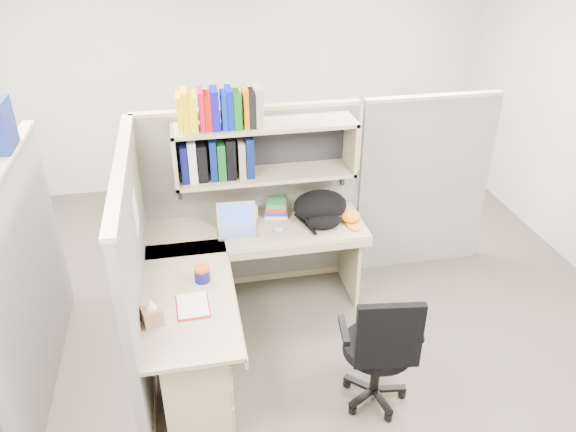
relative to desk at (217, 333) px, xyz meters
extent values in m
plane|color=#39352C|center=(0.41, 0.29, -0.44)|extent=(6.00, 6.00, 0.00)
plane|color=#AFAA9E|center=(0.41, 3.29, 0.91)|extent=(6.00, 0.00, 6.00)
cube|color=slate|center=(0.41, 1.19, 0.36)|extent=(1.80, 0.06, 1.60)
cube|color=tan|center=(0.41, 1.19, 1.18)|extent=(1.80, 0.08, 0.03)
cube|color=slate|center=(-0.49, 0.29, 0.36)|extent=(0.06, 1.80, 1.60)
cube|color=tan|center=(-0.49, 0.29, 1.18)|extent=(0.08, 1.80, 0.03)
cube|color=slate|center=(-1.19, 0.29, 0.36)|extent=(0.06, 1.80, 1.60)
cube|color=slate|center=(1.96, 1.19, 0.36)|extent=(1.20, 0.06, 1.60)
cube|color=navy|center=(-1.19, 0.64, 1.35)|extent=(0.07, 0.27, 0.32)
cube|color=white|center=(-0.46, 0.44, 0.76)|extent=(0.00, 0.21, 0.28)
cube|color=gray|center=(0.51, 0.99, 1.11)|extent=(1.40, 0.34, 0.03)
cube|color=gray|center=(0.51, 0.99, 0.70)|extent=(1.40, 0.34, 0.03)
cube|color=gray|center=(-0.18, 0.99, 0.90)|extent=(0.03, 0.34, 0.44)
cube|color=gray|center=(1.19, 0.99, 0.90)|extent=(0.03, 0.34, 0.44)
cube|color=black|center=(0.51, 1.15, 0.90)|extent=(1.38, 0.01, 0.41)
cube|color=yellow|center=(-0.11, 0.97, 1.25)|extent=(0.03, 0.20, 0.26)
cube|color=#FFB705|center=(-0.07, 0.97, 1.27)|extent=(0.05, 0.20, 0.29)
cube|color=yellow|center=(-0.02, 0.97, 1.25)|extent=(0.06, 0.20, 0.26)
cube|color=#BF072D|center=(0.05, 0.97, 1.27)|extent=(0.04, 0.20, 0.29)
cube|color=#B81107|center=(0.09, 0.97, 1.25)|extent=(0.05, 0.20, 0.26)
cube|color=#0E05A9|center=(0.14, 0.97, 1.27)|extent=(0.06, 0.20, 0.29)
cube|color=#0521A7|center=(0.21, 0.97, 1.25)|extent=(0.04, 0.20, 0.26)
cube|color=#05139F|center=(0.25, 0.97, 1.27)|extent=(0.04, 0.20, 0.29)
cube|color=#076214|center=(0.30, 0.97, 1.25)|extent=(0.06, 0.20, 0.26)
cube|color=#EA5A05|center=(0.36, 0.97, 1.27)|extent=(0.04, 0.20, 0.29)
cube|color=black|center=(0.41, 0.97, 1.25)|extent=(0.05, 0.20, 0.26)
cube|color=gray|center=(0.46, 0.97, 1.27)|extent=(0.06, 0.20, 0.29)
cube|color=#060945|center=(-0.11, 1.01, 0.86)|extent=(0.05, 0.24, 0.29)
cube|color=silver|center=(-0.05, 1.01, 0.87)|extent=(0.06, 0.24, 0.32)
cube|color=black|center=(0.02, 1.01, 0.86)|extent=(0.07, 0.24, 0.29)
cube|color=#071449|center=(0.10, 1.01, 0.87)|extent=(0.05, 0.24, 0.32)
cube|color=#0A4A16|center=(0.17, 1.01, 0.86)|extent=(0.06, 0.24, 0.29)
cube|color=black|center=(0.24, 1.01, 0.87)|extent=(0.07, 0.24, 0.32)
cube|color=gray|center=(0.32, 1.01, 0.86)|extent=(0.05, 0.24, 0.29)
cube|color=#071348|center=(0.38, 1.01, 0.87)|extent=(0.06, 0.24, 0.32)
cube|color=gray|center=(0.41, 0.86, 0.28)|extent=(1.74, 0.60, 0.03)
cube|color=gray|center=(-0.16, 0.09, 0.28)|extent=(0.60, 1.34, 0.03)
cube|color=gray|center=(0.41, 0.56, 0.24)|extent=(1.74, 0.02, 0.07)
cube|color=gray|center=(0.14, 0.09, 0.24)|extent=(0.02, 1.34, 0.07)
cube|color=gray|center=(-0.16, -0.26, -0.10)|extent=(0.40, 0.55, 0.68)
cube|color=tan|center=(0.05, -0.26, 0.10)|extent=(0.02, 0.50, 0.16)
cube|color=tan|center=(0.05, -0.26, -0.08)|extent=(0.02, 0.50, 0.16)
cube|color=tan|center=(0.05, -0.26, -0.30)|extent=(0.02, 0.50, 0.22)
cube|color=#B2B2B7|center=(0.06, -0.26, 0.10)|extent=(0.01, 0.12, 0.01)
cube|color=gray|center=(1.21, 0.89, -0.09)|extent=(0.03, 0.55, 0.70)
cylinder|color=#100F5D|center=(-0.06, 0.22, 0.34)|extent=(0.11, 0.11, 0.10)
cylinder|color=red|center=(-0.06, 0.22, 0.39)|extent=(0.11, 0.11, 0.02)
ellipsoid|color=#93B0D0|center=(0.57, 0.77, 0.31)|extent=(0.10, 0.07, 0.03)
cylinder|color=white|center=(0.41, 1.05, 0.34)|extent=(0.08, 0.08, 0.10)
cylinder|color=black|center=(1.02, -0.37, 0.04)|extent=(0.47, 0.47, 0.07)
cube|color=black|center=(0.99, -0.58, 0.31)|extent=(0.41, 0.10, 0.47)
cylinder|color=black|center=(1.02, -0.37, -0.16)|extent=(0.06, 0.06, 0.41)
cylinder|color=black|center=(1.02, -0.37, -0.39)|extent=(0.45, 0.45, 0.10)
cube|color=black|center=(0.79, -0.34, 0.19)|extent=(0.07, 0.27, 0.04)
cube|color=black|center=(1.25, -0.40, 0.19)|extent=(0.07, 0.27, 0.04)
camera|label=1|loc=(-0.09, -2.98, 2.58)|focal=35.00mm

